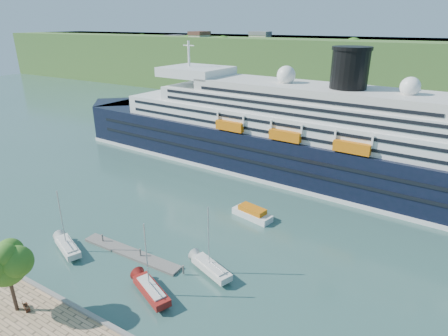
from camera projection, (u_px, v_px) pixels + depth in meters
ground at (66, 307)px, 43.00m from camera, size 400.00×400.00×0.00m
far_hillside at (361, 70)px, 154.29m from camera, size 400.00×50.00×24.00m
quay_coping at (63, 300)px, 42.42m from camera, size 220.00×0.50×0.30m
cruise_ship at (284, 111)px, 77.26m from camera, size 119.08×24.02×26.56m
park_bench at (26, 306)px, 41.06m from camera, size 1.52×1.01×0.90m
promenade_tree at (8, 275)px, 39.48m from camera, size 5.62×5.62×9.32m
floating_pontoon at (131, 253)px, 52.66m from camera, size 16.55×2.18×0.37m
sailboat_white_near at (64, 225)px, 51.41m from camera, size 7.24×4.31×9.05m
sailboat_red at (149, 265)px, 42.79m from camera, size 7.40×4.66×9.30m
sailboat_white_far at (211, 244)px, 46.83m from camera, size 7.34×4.30×9.16m
tender_launch at (252, 212)px, 62.13m from camera, size 7.38×3.82×1.94m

